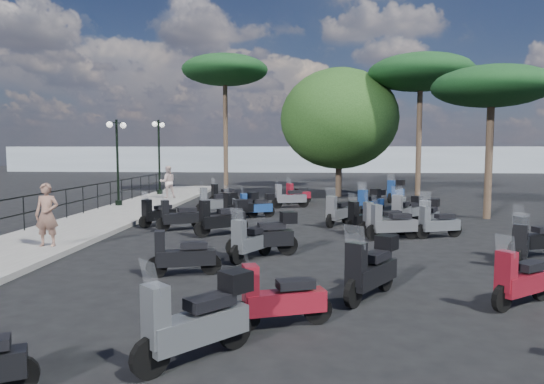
# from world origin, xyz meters

# --- Properties ---
(ground) EXTENTS (120.00, 120.00, 0.00)m
(ground) POSITION_xyz_m (0.00, 0.00, 0.00)
(ground) COLOR black
(ground) RESTS_ON ground
(sidewalk) EXTENTS (3.00, 30.00, 0.15)m
(sidewalk) POSITION_xyz_m (-6.50, 3.00, 0.07)
(sidewalk) COLOR slate
(sidewalk) RESTS_ON ground
(railing) EXTENTS (0.04, 26.04, 1.10)m
(railing) POSITION_xyz_m (-7.80, 2.80, 0.90)
(railing) COLOR black
(railing) RESTS_ON sidewalk
(lamp_post_1) EXTENTS (0.58, 1.10, 3.91)m
(lamp_post_1) POSITION_xyz_m (-7.48, 6.35, 2.38)
(lamp_post_1) COLOR black
(lamp_post_1) RESTS_ON sidewalk
(lamp_post_2) EXTENTS (0.43, 1.24, 4.23)m
(lamp_post_2) POSITION_xyz_m (-7.25, 11.94, 2.56)
(lamp_post_2) COLOR black
(lamp_post_2) RESTS_ON sidewalk
(woman) EXTENTS (0.65, 0.46, 1.69)m
(woman) POSITION_xyz_m (-5.74, -2.96, 0.99)
(woman) COLOR brown
(woman) RESTS_ON sidewalk
(pedestrian_far) EXTENTS (1.02, 0.93, 1.70)m
(pedestrian_far) POSITION_xyz_m (-6.14, 9.74, 1.00)
(pedestrian_far) COLOR beige
(pedestrian_far) RESTS_ON sidewalk
(scooter_1) EXTENTS (1.57, 0.68, 1.28)m
(scooter_1) POSITION_xyz_m (-1.53, -5.18, 0.44)
(scooter_1) COLOR black
(scooter_1) RESTS_ON ground
(scooter_2) EXTENTS (1.53, 0.94, 1.34)m
(scooter_2) POSITION_xyz_m (-3.10, 0.57, 0.46)
(scooter_2) COLOR black
(scooter_2) RESTS_ON ground
(scooter_3) EXTENTS (1.01, 1.33, 1.25)m
(scooter_3) POSITION_xyz_m (-4.12, 1.38, 0.43)
(scooter_3) COLOR black
(scooter_3) RESTS_ON ground
(scooter_4) EXTENTS (1.39, 1.25, 1.36)m
(scooter_4) POSITION_xyz_m (-1.44, 3.31, 0.51)
(scooter_4) COLOR black
(scooter_4) RESTS_ON ground
(scooter_5) EXTENTS (1.34, 1.14, 1.32)m
(scooter_5) POSITION_xyz_m (-2.93, 8.19, 0.46)
(scooter_5) COLOR black
(scooter_5) RESTS_ON ground
(scooter_6) EXTENTS (1.35, 1.43, 1.43)m
(scooter_6) POSITION_xyz_m (-0.28, -9.31, 0.54)
(scooter_6) COLOR black
(scooter_6) RESTS_ON ground
(scooter_7) EXTENTS (0.95, 1.53, 1.34)m
(scooter_7) POSITION_xyz_m (-0.24, -3.55, 0.47)
(scooter_7) COLOR black
(scooter_7) RESTS_ON ground
(scooter_8) EXTENTS (1.60, 1.21, 1.47)m
(scooter_8) POSITION_xyz_m (-1.51, -0.25, 0.55)
(scooter_8) COLOR black
(scooter_8) RESTS_ON ground
(scooter_9) EXTENTS (1.49, 0.84, 1.27)m
(scooter_9) POSITION_xyz_m (-0.85, 3.74, 0.48)
(scooter_9) COLOR black
(scooter_9) RESTS_ON ground
(scooter_10) EXTENTS (1.70, 0.97, 1.46)m
(scooter_10) POSITION_xyz_m (-2.61, 4.56, 0.51)
(scooter_10) COLOR black
(scooter_10) RESTS_ON ground
(scooter_11) EXTENTS (1.35, 1.15, 1.33)m
(scooter_11) POSITION_xyz_m (0.70, 8.79, 0.46)
(scooter_11) COLOR black
(scooter_11) RESTS_ON ground
(scooter_12) EXTENTS (1.55, 0.74, 1.28)m
(scooter_12) POSITION_xyz_m (0.72, -8.05, 0.44)
(scooter_12) COLOR black
(scooter_12) RESTS_ON ground
(scooter_13) EXTENTS (1.82, 0.86, 1.49)m
(scooter_13) POSITION_xyz_m (0.04, -3.16, 0.56)
(scooter_13) COLOR black
(scooter_13) RESTS_ON ground
(scooter_14) EXTENTS (1.69, 0.73, 1.38)m
(scooter_14) POSITION_xyz_m (3.69, -0.66, 0.48)
(scooter_14) COLOR black
(scooter_14) RESTS_ON ground
(scooter_15) EXTENTS (1.43, 1.04, 1.32)m
(scooter_15) POSITION_xyz_m (3.05, 0.68, 0.46)
(scooter_15) COLOR black
(scooter_15) RESTS_ON ground
(scooter_16) EXTENTS (1.10, 1.59, 1.42)m
(scooter_16) POSITION_xyz_m (3.67, 4.51, 0.54)
(scooter_16) COLOR black
(scooter_16) RESTS_ON ground
(scooter_17) EXTENTS (1.73, 0.76, 1.41)m
(scooter_17) POSITION_xyz_m (0.35, 7.03, 0.49)
(scooter_17) COLOR black
(scooter_17) RESTS_ON ground
(scooter_18) EXTENTS (1.39, 1.06, 1.31)m
(scooter_18) POSITION_xyz_m (4.85, -6.75, 0.45)
(scooter_18) COLOR black
(scooter_18) RESTS_ON ground
(scooter_19) EXTENTS (1.16, 1.58, 1.43)m
(scooter_19) POSITION_xyz_m (2.31, -6.47, 0.54)
(scooter_19) COLOR black
(scooter_19) RESTS_ON ground
(scooter_20) EXTENTS (1.54, 0.76, 1.28)m
(scooter_20) POSITION_xyz_m (5.15, -0.25, 0.44)
(scooter_20) COLOR black
(scooter_20) RESTS_ON ground
(scooter_21) EXTENTS (0.97, 1.71, 1.46)m
(scooter_21) POSITION_xyz_m (4.48, 2.06, 0.51)
(scooter_21) COLOR black
(scooter_21) RESTS_ON ground
(scooter_22) EXTENTS (1.01, 1.59, 1.41)m
(scooter_22) POSITION_xyz_m (2.25, 1.96, 0.49)
(scooter_22) COLOR black
(scooter_22) RESTS_ON ground
(scooter_23) EXTENTS (1.32, 0.99, 1.21)m
(scooter_23) POSITION_xyz_m (4.00, 6.21, 0.46)
(scooter_23) COLOR black
(scooter_23) RESTS_ON ground
(scooter_25) EXTENTS (0.88, 1.51, 1.30)m
(scooter_25) POSITION_xyz_m (6.19, -3.57, 0.45)
(scooter_25) COLOR black
(scooter_25) RESTS_ON ground
(scooter_26) EXTENTS (1.65, 0.77, 1.35)m
(scooter_26) POSITION_xyz_m (6.96, -2.78, 0.51)
(scooter_26) COLOR black
(scooter_26) RESTS_ON ground
(scooter_27) EXTENTS (1.00, 1.60, 1.39)m
(scooter_27) POSITION_xyz_m (5.16, 0.84, 0.52)
(scooter_27) COLOR black
(scooter_27) RESTS_ON ground
(scooter_28) EXTENTS (1.21, 1.27, 1.27)m
(scooter_28) POSITION_xyz_m (4.91, 2.86, 0.48)
(scooter_28) COLOR black
(scooter_28) RESTS_ON ground
(scooter_29) EXTENTS (1.16, 1.65, 1.47)m
(scooter_29) POSITION_xyz_m (5.74, 9.98, 0.56)
(scooter_29) COLOR black
(scooter_29) RESTS_ON ground
(scooter_30) EXTENTS (1.01, 1.33, 1.25)m
(scooter_30) POSITION_xyz_m (-4.12, 1.48, 0.43)
(scooter_30) COLOR black
(scooter_30) RESTS_ON ground
(scooter_31) EXTENTS (1.69, 0.73, 1.38)m
(scooter_31) POSITION_xyz_m (3.53, -0.02, 0.48)
(scooter_31) COLOR black
(scooter_31) RESTS_ON ground
(broadleaf_tree) EXTENTS (6.70, 6.70, 7.28)m
(broadleaf_tree) POSITION_xyz_m (3.00, 12.68, 4.43)
(broadleaf_tree) COLOR #38281E
(broadleaf_tree) RESTS_ON ground
(pine_0) EXTENTS (5.69, 5.69, 7.83)m
(pine_0) POSITION_xyz_m (3.50, 19.30, 6.81)
(pine_0) COLOR #38281E
(pine_0) RESTS_ON ground
(pine_1) EXTENTS (5.51, 5.51, 7.70)m
(pine_1) POSITION_xyz_m (7.12, 11.17, 6.71)
(pine_1) COLOR #38281E
(pine_1) RESTS_ON ground
(pine_2) EXTENTS (5.32, 5.32, 8.51)m
(pine_2) POSITION_xyz_m (-3.90, 14.89, 7.54)
(pine_2) COLOR #38281E
(pine_2) RESTS_ON ground
(pine_3) EXTENTS (4.51, 4.51, 5.91)m
(pine_3) POSITION_xyz_m (8.21, 4.15, 5.09)
(pine_3) COLOR #38281E
(pine_3) RESTS_ON ground
(distant_hills) EXTENTS (70.00, 8.00, 3.00)m
(distant_hills) POSITION_xyz_m (0.00, 45.00, 1.50)
(distant_hills) COLOR gray
(distant_hills) RESTS_ON ground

